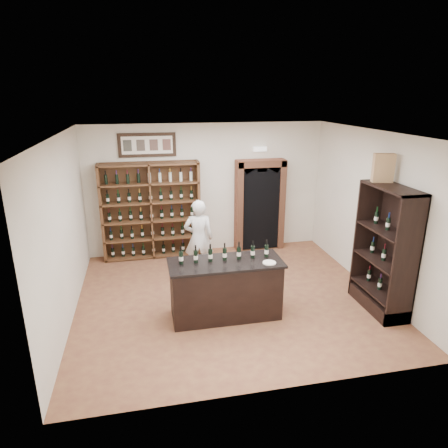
% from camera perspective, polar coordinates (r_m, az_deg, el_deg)
% --- Properties ---
extents(floor, '(5.50, 5.50, 0.00)m').
position_cam_1_polar(floor, '(7.57, 0.76, -10.43)').
color(floor, '#8D5F38').
rests_on(floor, ground).
extents(ceiling, '(5.50, 5.50, 0.00)m').
position_cam_1_polar(ceiling, '(6.67, 0.87, 12.81)').
color(ceiling, white).
rests_on(ceiling, wall_back).
extents(wall_back, '(5.50, 0.04, 3.00)m').
position_cam_1_polar(wall_back, '(9.35, -2.53, 5.04)').
color(wall_back, silver).
rests_on(wall_back, ground).
extents(wall_left, '(0.04, 5.00, 3.00)m').
position_cam_1_polar(wall_left, '(6.95, -21.92, -1.00)').
color(wall_left, silver).
rests_on(wall_left, ground).
extents(wall_right, '(0.04, 5.00, 3.00)m').
position_cam_1_polar(wall_right, '(8.01, 20.39, 1.64)').
color(wall_right, silver).
rests_on(wall_right, ground).
extents(wine_shelf, '(2.20, 0.38, 2.20)m').
position_cam_1_polar(wine_shelf, '(9.17, -10.36, 1.91)').
color(wine_shelf, '#512B1B').
rests_on(wine_shelf, ground).
extents(framed_picture, '(1.25, 0.04, 0.52)m').
position_cam_1_polar(framed_picture, '(9.02, -10.92, 11.03)').
color(framed_picture, black).
rests_on(framed_picture, wall_back).
extents(arched_doorway, '(1.17, 0.35, 2.17)m').
position_cam_1_polar(arched_doorway, '(9.55, 5.11, 3.02)').
color(arched_doorway, black).
rests_on(arched_doorway, ground).
extents(emergency_light, '(0.30, 0.10, 0.10)m').
position_cam_1_polar(emergency_light, '(9.38, 5.16, 10.62)').
color(emergency_light, white).
rests_on(emergency_light, wall_back).
extents(tasting_counter, '(1.88, 0.78, 1.00)m').
position_cam_1_polar(tasting_counter, '(6.78, 0.21, -9.31)').
color(tasting_counter, black).
rests_on(tasting_counter, ground).
extents(counter_bottle_0, '(0.07, 0.07, 0.30)m').
position_cam_1_polar(counter_bottle_0, '(6.49, -6.16, -4.78)').
color(counter_bottle_0, black).
rests_on(counter_bottle_0, tasting_counter).
extents(counter_bottle_1, '(0.07, 0.07, 0.30)m').
position_cam_1_polar(counter_bottle_1, '(6.51, -4.05, -4.62)').
color(counter_bottle_1, black).
rests_on(counter_bottle_1, tasting_counter).
extents(counter_bottle_2, '(0.07, 0.07, 0.30)m').
position_cam_1_polar(counter_bottle_2, '(6.54, -1.96, -4.47)').
color(counter_bottle_2, black).
rests_on(counter_bottle_2, tasting_counter).
extents(counter_bottle_3, '(0.07, 0.07, 0.30)m').
position_cam_1_polar(counter_bottle_3, '(6.58, 0.10, -4.31)').
color(counter_bottle_3, black).
rests_on(counter_bottle_3, tasting_counter).
extents(counter_bottle_4, '(0.07, 0.07, 0.30)m').
position_cam_1_polar(counter_bottle_4, '(6.63, 2.13, -4.14)').
color(counter_bottle_4, black).
rests_on(counter_bottle_4, tasting_counter).
extents(counter_bottle_5, '(0.07, 0.07, 0.30)m').
position_cam_1_polar(counter_bottle_5, '(6.69, 4.13, -3.97)').
color(counter_bottle_5, black).
rests_on(counter_bottle_5, tasting_counter).
extents(counter_bottle_6, '(0.07, 0.07, 0.30)m').
position_cam_1_polar(counter_bottle_6, '(6.76, 6.10, -3.80)').
color(counter_bottle_6, black).
rests_on(counter_bottle_6, tasting_counter).
extents(side_cabinet, '(0.48, 1.20, 2.20)m').
position_cam_1_polar(side_cabinet, '(7.43, 21.87, -5.94)').
color(side_cabinet, black).
rests_on(side_cabinet, ground).
extents(shopkeeper, '(0.64, 0.47, 1.63)m').
position_cam_1_polar(shopkeeper, '(8.13, -3.63, -2.09)').
color(shopkeeper, silver).
rests_on(shopkeeper, ground).
extents(plate, '(0.22, 0.22, 0.02)m').
position_cam_1_polar(plate, '(6.54, 6.49, -5.52)').
color(plate, silver).
rests_on(plate, tasting_counter).
extents(wine_crate, '(0.37, 0.23, 0.48)m').
position_cam_1_polar(wine_crate, '(7.22, 21.80, 7.45)').
color(wine_crate, tan).
rests_on(wine_crate, side_cabinet).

